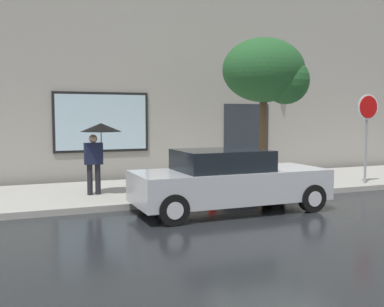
{
  "coord_description": "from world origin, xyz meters",
  "views": [
    {
      "loc": [
        -5.77,
        -9.16,
        2.21
      ],
      "look_at": [
        -1.3,
        1.8,
        1.2
      ],
      "focal_mm": 42.49,
      "sensor_mm": 36.0,
      "label": 1
    }
  ],
  "objects_px": {
    "fire_hydrant": "(213,177)",
    "street_tree": "(268,73)",
    "pedestrian_with_umbrella": "(99,137)",
    "stop_sign": "(367,121)",
    "parked_car": "(229,181)"
  },
  "relations": [
    {
      "from": "parked_car",
      "to": "street_tree",
      "type": "distance_m",
      "value": 4.17
    },
    {
      "from": "fire_hydrant",
      "to": "stop_sign",
      "type": "xyz_separation_m",
      "value": [
        4.76,
        -0.68,
        1.54
      ]
    },
    {
      "from": "pedestrian_with_umbrella",
      "to": "stop_sign",
      "type": "bearing_deg",
      "value": -8.28
    },
    {
      "from": "fire_hydrant",
      "to": "street_tree",
      "type": "height_order",
      "value": "street_tree"
    },
    {
      "from": "parked_car",
      "to": "stop_sign",
      "type": "height_order",
      "value": "stop_sign"
    },
    {
      "from": "parked_car",
      "to": "stop_sign",
      "type": "bearing_deg",
      "value": 14.52
    },
    {
      "from": "parked_car",
      "to": "fire_hydrant",
      "type": "distance_m",
      "value": 2.14
    },
    {
      "from": "parked_car",
      "to": "street_tree",
      "type": "height_order",
      "value": "street_tree"
    },
    {
      "from": "fire_hydrant",
      "to": "pedestrian_with_umbrella",
      "type": "bearing_deg",
      "value": 171.55
    },
    {
      "from": "parked_car",
      "to": "fire_hydrant",
      "type": "bearing_deg",
      "value": 74.98
    },
    {
      "from": "stop_sign",
      "to": "parked_car",
      "type": "bearing_deg",
      "value": -165.48
    },
    {
      "from": "street_tree",
      "to": "parked_car",
      "type": "bearing_deg",
      "value": -137.45
    },
    {
      "from": "pedestrian_with_umbrella",
      "to": "fire_hydrant",
      "type": "bearing_deg",
      "value": -8.45
    },
    {
      "from": "parked_car",
      "to": "pedestrian_with_umbrella",
      "type": "distance_m",
      "value": 3.65
    },
    {
      "from": "parked_car",
      "to": "pedestrian_with_umbrella",
      "type": "relative_size",
      "value": 2.41
    }
  ]
}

